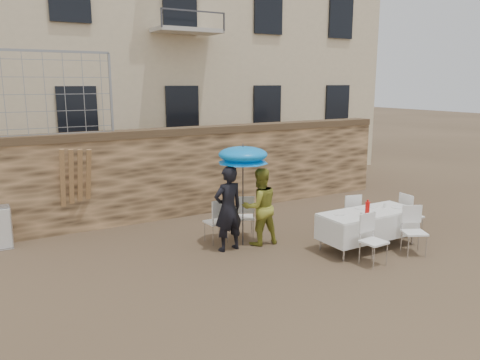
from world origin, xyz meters
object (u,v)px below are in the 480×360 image
soda_bottle (367,208)px  table_chair_back (348,214)px  banquet_table (369,213)px  table_chair_front_right (415,231)px  umbrella (243,158)px  man_suit (228,209)px  couple_chair_right (244,216)px  couple_chair_left (216,220)px  table_chair_front_left (374,240)px  woman_dress (260,207)px  chair_stack_right (0,225)px  table_chair_side (411,215)px

soda_bottle → table_chair_back: size_ratio=0.27×
banquet_table → table_chair_front_right: 0.94m
banquet_table → umbrella: bearing=147.0°
man_suit → couple_chair_right: 0.97m
man_suit → table_chair_back: bearing=165.0°
couple_chair_left → table_chair_back: same height
umbrella → couple_chair_left: umbrella is taller
soda_bottle → table_chair_front_left: size_ratio=0.27×
man_suit → woman_dress: 0.75m
couple_chair_right → table_chair_back: same height
chair_stack_right → table_chair_front_right: bearing=-32.9°
table_chair_front_right → chair_stack_right: size_ratio=1.04×
couple_chair_left → soda_bottle: soda_bottle is taller
table_chair_front_right → chair_stack_right: bearing=173.1°
banquet_table → table_chair_back: bearing=76.0°
table_chair_front_left → banquet_table: bearing=47.7°
couple_chair_right → soda_bottle: 2.64m
woman_dress → couple_chair_right: bearing=-79.7°
man_suit → soda_bottle: size_ratio=6.68×
woman_dress → soda_bottle: bearing=143.1°
table_chair_front_right → table_chair_back: size_ratio=1.00×
soda_bottle → table_chair_front_left: 0.84m
table_chair_front_right → table_chair_side: same height
woman_dress → couple_chair_right: woman_dress is taller
couple_chair_right → table_chair_front_left: same height
table_chair_side → table_chair_front_right: bearing=137.6°
woman_dress → table_chair_side: woman_dress is taller
couple_chair_right → table_chair_side: size_ratio=1.00×
umbrella → table_chair_side: 4.03m
chair_stack_right → banquet_table: bearing=-30.3°
table_chair_back → table_chair_side: same height
table_chair_front_left → table_chair_front_right: same height
umbrella → couple_chair_left: bearing=131.6°
couple_chair_left → table_chair_back: 2.95m
soda_bottle → table_chair_side: (1.60, 0.25, -0.43)m
couple_chair_left → woman_dress: bearing=138.7°
banquet_table → soda_bottle: (-0.20, -0.15, 0.17)m
couple_chair_right → man_suit: bearing=63.6°
couple_chair_right → woman_dress: bearing=120.6°
umbrella → table_chair_side: (3.56, -1.30, -1.38)m
woman_dress → table_chair_back: woman_dress is taller
umbrella → table_chair_side: umbrella is taller
man_suit → table_chair_side: man_suit is taller
couple_chair_right → table_chair_side: bearing=177.2°
couple_chair_left → chair_stack_right: bearing=-31.3°
table_chair_front_right → table_chair_front_left: bearing=-154.0°
banquet_table → table_chair_side: table_chair_side is taller
woman_dress → chair_stack_right: 5.40m
umbrella → banquet_table: bearing=-33.0°
soda_bottle → table_chair_back: (0.40, 0.95, -0.43)m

